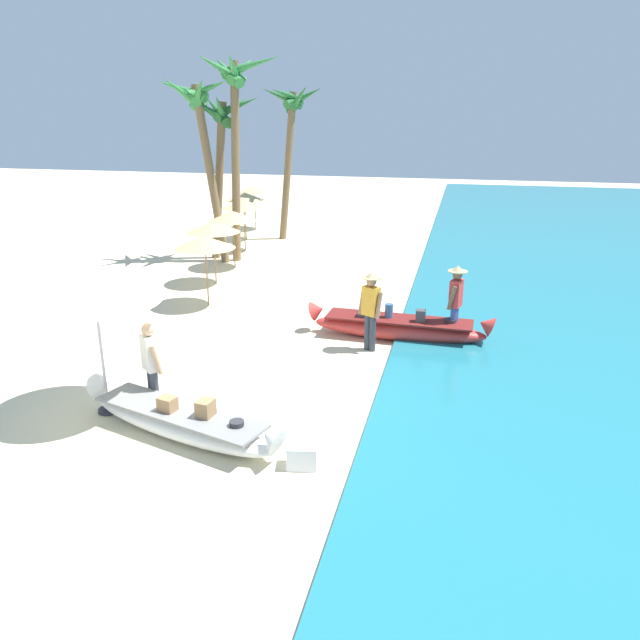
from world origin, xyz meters
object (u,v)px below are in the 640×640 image
(boat_white_foreground, at_px, (181,421))
(palm_tree_tall_inland, at_px, (221,130))
(patio_umbrella_large, at_px, (94,293))
(person_vendor_hatted, at_px, (371,306))
(palm_tree_leaning_seaward, at_px, (199,115))
(palm_tree_far_behind, at_px, (235,100))
(person_tourist_customer, at_px, (151,363))
(person_vendor_assistant, at_px, (456,299))
(boat_red_midground, at_px, (398,327))
(cooler_box, at_px, (302,456))
(palm_tree_mid_cluster, at_px, (293,116))

(boat_white_foreground, relative_size, palm_tree_tall_inland, 0.70)
(boat_white_foreground, height_order, patio_umbrella_large, patio_umbrella_large)
(person_vendor_hatted, distance_m, palm_tree_leaning_seaward, 10.62)
(palm_tree_leaning_seaward, height_order, palm_tree_far_behind, palm_tree_far_behind)
(person_vendor_hatted, relative_size, person_tourist_customer, 1.09)
(person_vendor_assistant, height_order, palm_tree_far_behind, palm_tree_far_behind)
(person_vendor_hatted, distance_m, palm_tree_tall_inland, 10.48)
(boat_red_midground, distance_m, palm_tree_tall_inland, 10.51)
(person_vendor_hatted, bearing_deg, palm_tree_leaning_seaward, 133.97)
(boat_red_midground, bearing_deg, patio_umbrella_large, -133.62)
(boat_red_midground, relative_size, palm_tree_tall_inland, 0.77)
(palm_tree_far_behind, bearing_deg, palm_tree_tall_inland, 162.45)
(patio_umbrella_large, bearing_deg, person_vendor_hatted, 44.51)
(patio_umbrella_large, distance_m, palm_tree_tall_inland, 12.04)
(boat_red_midground, bearing_deg, person_vendor_assistant, 2.47)
(person_vendor_hatted, bearing_deg, boat_red_midground, 57.08)
(person_vendor_hatted, xyz_separation_m, cooler_box, (-0.25, -4.88, -0.85))
(person_vendor_hatted, bearing_deg, palm_tree_mid_cluster, 113.19)
(palm_tree_tall_inland, bearing_deg, person_vendor_hatted, -50.35)
(person_tourist_customer, xyz_separation_m, palm_tree_far_behind, (-2.47, 11.18, 4.45))
(person_vendor_hatted, height_order, person_vendor_assistant, person_vendor_assistant)
(person_tourist_customer, height_order, cooler_box, person_tourist_customer)
(person_vendor_assistant, bearing_deg, boat_white_foreground, -128.12)
(palm_tree_leaning_seaward, bearing_deg, boat_white_foreground, -68.93)
(person_vendor_assistant, distance_m, cooler_box, 6.18)
(palm_tree_far_behind, relative_size, cooler_box, 15.53)
(boat_white_foreground, distance_m, palm_tree_tall_inland, 13.37)
(boat_red_midground, distance_m, palm_tree_far_behind, 10.43)
(palm_tree_far_behind, bearing_deg, person_vendor_assistant, -41.19)
(person_tourist_customer, distance_m, cooler_box, 3.29)
(patio_umbrella_large, distance_m, cooler_box, 4.37)
(patio_umbrella_large, bearing_deg, palm_tree_tall_inland, 101.21)
(person_tourist_customer, xyz_separation_m, palm_tree_mid_cluster, (-1.68, 15.23, 3.92))
(person_vendor_hatted, distance_m, person_tourist_customer, 4.95)
(boat_white_foreground, xyz_separation_m, palm_tree_mid_cluster, (-2.51, 15.94, 4.58))
(patio_umbrella_large, bearing_deg, person_vendor_assistant, 39.84)
(palm_tree_tall_inland, relative_size, palm_tree_leaning_seaward, 0.92)
(palm_tree_far_behind, bearing_deg, person_tourist_customer, -77.53)
(person_vendor_hatted, bearing_deg, boat_white_foreground, -118.41)
(boat_white_foreground, bearing_deg, person_vendor_assistant, 51.88)
(cooler_box, bearing_deg, person_vendor_assistant, 59.54)
(palm_tree_tall_inland, distance_m, palm_tree_mid_cluster, 4.12)
(boat_white_foreground, bearing_deg, boat_red_midground, 60.86)
(person_tourist_customer, distance_m, person_vendor_assistant, 6.83)
(boat_red_midground, xyz_separation_m, patio_umbrella_large, (-4.57, -4.80, 1.89))
(palm_tree_leaning_seaward, bearing_deg, boat_red_midground, -40.33)
(boat_white_foreground, bearing_deg, patio_umbrella_large, 163.29)
(cooler_box, bearing_deg, palm_tree_mid_cluster, 94.88)
(palm_tree_tall_inland, distance_m, cooler_box, 14.55)
(person_vendor_assistant, bearing_deg, boat_red_midground, -177.53)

